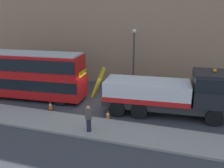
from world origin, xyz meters
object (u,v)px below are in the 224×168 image
at_px(pedestrian_bystander, 89,119).
at_px(street_lamp, 134,55).
at_px(recovery_tow_truck, 172,93).
at_px(traffic_cone_near_bus, 50,106).
at_px(traffic_cone_midway, 108,115).
at_px(double_decker_bus, 22,73).

height_order(pedestrian_bystander, street_lamp, street_lamp).
bearing_deg(recovery_tow_truck, traffic_cone_near_bus, -173.19).
height_order(traffic_cone_midway, street_lamp, street_lamp).
height_order(double_decker_bus, pedestrian_bystander, double_decker_bus).
bearing_deg(pedestrian_bystander, traffic_cone_near_bus, 41.16).
distance_m(traffic_cone_near_bus, traffic_cone_midway, 4.83).
bearing_deg(pedestrian_bystander, street_lamp, -22.55).
distance_m(double_decker_bus, pedestrian_bystander, 9.19).
height_order(double_decker_bus, street_lamp, street_lamp).
distance_m(recovery_tow_truck, street_lamp, 6.50).
bearing_deg(recovery_tow_truck, pedestrian_bystander, -141.34).
height_order(recovery_tow_truck, traffic_cone_midway, recovery_tow_truck).
height_order(double_decker_bus, traffic_cone_midway, double_decker_bus).
bearing_deg(recovery_tow_truck, traffic_cone_midway, -157.84).
bearing_deg(traffic_cone_near_bus, double_decker_bus, 154.35).
xyz_separation_m(traffic_cone_near_bus, street_lamp, (5.02, 6.68, 3.13)).
bearing_deg(pedestrian_bystander, recovery_tow_truck, -64.98).
bearing_deg(street_lamp, double_decker_bus, -150.56).
bearing_deg(double_decker_bus, traffic_cone_midway, -18.16).
distance_m(recovery_tow_truck, traffic_cone_midway, 4.86).
xyz_separation_m(recovery_tow_truck, traffic_cone_near_bus, (-8.96, -1.81, -1.42)).
relative_size(pedestrian_bystander, traffic_cone_midway, 2.38).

